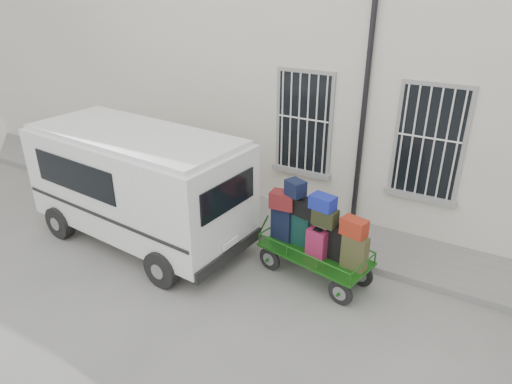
% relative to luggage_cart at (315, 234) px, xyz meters
% --- Properties ---
extents(ground, '(80.00, 80.00, 0.00)m').
position_rel_luggage_cart_xyz_m(ground, '(-0.93, -0.71, -0.92)').
color(ground, slate).
rests_on(ground, ground).
extents(building, '(24.00, 5.15, 6.00)m').
position_rel_luggage_cart_xyz_m(building, '(-0.93, 4.78, 2.08)').
color(building, beige).
rests_on(building, ground).
extents(sidewalk, '(24.00, 1.70, 0.15)m').
position_rel_luggage_cart_xyz_m(sidewalk, '(-0.93, 1.49, -0.85)').
color(sidewalk, slate).
rests_on(sidewalk, ground).
extents(luggage_cart, '(2.49, 1.33, 1.87)m').
position_rel_luggage_cart_xyz_m(luggage_cart, '(0.00, 0.00, 0.00)').
color(luggage_cart, black).
rests_on(luggage_cart, ground).
extents(van, '(4.98, 2.51, 2.43)m').
position_rel_luggage_cart_xyz_m(van, '(-3.76, -0.57, 0.47)').
color(van, silver).
rests_on(van, ground).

